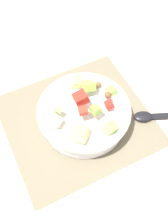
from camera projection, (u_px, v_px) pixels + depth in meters
The scene contains 4 objects.
ground_plane at pixel (78, 120), 0.81m from camera, with size 2.40×2.40×0.00m, color silver.
placemat at pixel (78, 120), 0.81m from camera, with size 0.41×0.38×0.01m, color #756B56.
salad_bowl at pixel (84, 114), 0.77m from camera, with size 0.26×0.26×0.12m.
serving_spoon at pixel (160, 116), 0.81m from camera, with size 0.22×0.11×0.01m.
Camera 1 is at (0.17, 0.38, 0.70)m, focal length 43.77 mm.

